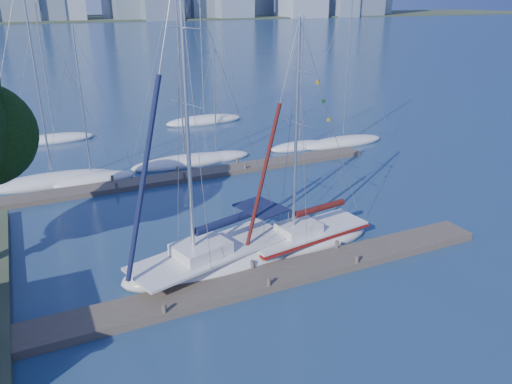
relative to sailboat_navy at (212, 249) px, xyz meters
name	(u,v)px	position (x,y,z in m)	size (l,w,h in m)	color
ground	(260,283)	(1.63, -2.29, -1.17)	(700.00, 700.00, 0.00)	navy
near_dock	(260,280)	(1.63, -2.29, -0.97)	(26.00, 2.00, 0.40)	#4A4136
far_dock	(194,175)	(3.63, 13.71, -0.99)	(30.00, 1.80, 0.36)	#4A4136
far_shore	(25,20)	(1.63, 317.71, -1.17)	(800.00, 100.00, 1.50)	#38472D
sailboat_navy	(212,249)	(0.00, 0.00, 0.00)	(9.73, 5.45, 15.50)	silver
sailboat_maroon	(306,228)	(5.69, 0.31, -0.14)	(8.09, 3.62, 12.69)	silver
bg_boat_0	(53,181)	(-6.34, 16.66, -0.87)	(9.70, 5.11, 15.20)	silver
bg_boat_1	(92,179)	(-3.65, 15.87, -0.92)	(6.57, 3.86, 11.53)	silver
bg_boat_2	(185,161)	(3.95, 16.96, -0.88)	(9.21, 3.81, 15.16)	silver
bg_boat_3	(217,157)	(6.80, 17.05, -0.95)	(6.16, 4.07, 10.04)	silver
bg_boat_4	(299,146)	(14.90, 17.01, -0.93)	(6.05, 2.99, 11.92)	silver
bg_boat_5	(343,142)	(19.22, 16.34, -0.89)	(8.75, 5.18, 14.86)	silver
bg_boat_6	(55,139)	(-5.16, 29.10, -0.90)	(7.56, 3.80, 12.86)	silver
bg_boat_7	(204,120)	(10.39, 30.12, -0.85)	(9.00, 5.27, 16.72)	silver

